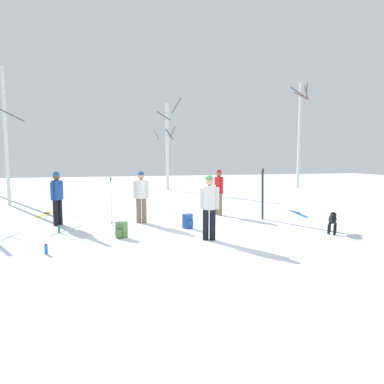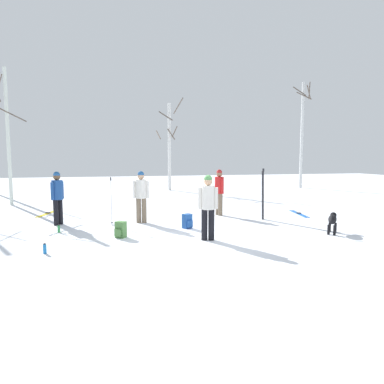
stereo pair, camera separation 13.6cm
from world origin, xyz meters
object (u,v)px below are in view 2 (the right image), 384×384
Objects in this scene: water_bottle_0 at (59,229)px; birch_tree_4 at (169,144)px; backpack_0 at (121,230)px; birch_tree_5 at (302,133)px; person_1 at (141,193)px; birch_tree_3 at (8,135)px; person_0 at (219,189)px; person_3 at (208,203)px; dog at (332,220)px; ski_pair_planted_0 at (263,194)px; water_bottle_1 at (45,249)px; ski_pair_lying_0 at (47,213)px; backpack_1 at (187,221)px; person_2 at (57,195)px; ski_pair_lying_1 at (299,214)px; ski_poles_0 at (111,200)px.

water_bottle_0 is 0.04× the size of birch_tree_4.
backpack_0 is 18.11m from birch_tree_5.
person_1 reaches higher than water_bottle_0.
person_0 is at bearing -29.92° from birch_tree_3.
person_3 is 3.74m from dog.
birch_tree_5 reaches higher than birch_tree_4.
person_1 is at bearing -104.78° from birch_tree_4.
ski_pair_planted_0 is 7.50× the size of water_bottle_1.
water_bottle_1 reaches higher than ski_pair_lying_0.
backpack_1 is (1.28, -1.22, -0.77)m from person_1.
person_2 is 8.71m from ski_pair_lying_1.
dog reaches higher than water_bottle_0.
person_0 is 5.62m from person_2.
person_2 reaches higher than water_bottle_1.
dog is at bearing -38.77° from birch_tree_3.
water_bottle_0 is at bearing 90.07° from water_bottle_1.
water_bottle_1 is at bearing -144.13° from person_0.
water_bottle_1 is (-5.43, -3.92, -0.87)m from person_0.
person_0 is 6.75m from water_bottle_1.
water_bottle_0 is at bearing -75.84° from ski_pair_lying_0.
birch_tree_4 reaches higher than person_1.
ski_pair_lying_0 is at bearing 104.16° from water_bottle_0.
person_0 is 7.22× the size of water_bottle_1.
ski_pair_lying_0 is 17.68m from birch_tree_5.
water_bottle_0 is 2.22m from water_bottle_1.
dog is at bearing -32.93° from ski_pair_lying_0.
person_1 is 4.39m from ski_pair_lying_0.
birch_tree_3 is (-6.65, 6.81, 2.94)m from backpack_1.
dog is 7.88m from water_bottle_0.
birch_tree_3 reaches higher than birch_tree_4.
birch_tree_3 reaches higher than backpack_1.
person_1 is 8.05m from birch_tree_3.
person_3 is 0.28× the size of birch_tree_3.
ski_pair_lying_1 is 3.78× the size of backpack_0.
water_bottle_1 reaches higher than water_bottle_0.
backpack_0 is 2.02m from water_bottle_0.
person_1 is at bearing -6.08° from person_2.
ski_pair_lying_1 is (6.03, 0.30, -0.97)m from person_1.
ski_pair_planted_0 is at bearing 22.19° from water_bottle_1.
birch_tree_5 is (6.97, 13.10, 3.47)m from dog.
person_2 is 2.39× the size of dog.
birch_tree_3 reaches higher than person_1.
ski_poles_0 is 6.44× the size of water_bottle_1.
person_0 is 4.69m from backpack_0.
backpack_0 is (2.62, -4.62, 0.20)m from ski_pair_lying_0.
water_bottle_0 is at bearing 165.59° from dog.
birch_tree_3 is at bearing 124.35° from ski_pair_lying_0.
birch_tree_5 is at bearing 42.47° from water_bottle_1.
ski_pair_lying_1 is at bearing 2.84° from person_1.
ski_pair_lying_1 is at bearing 34.22° from person_3.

